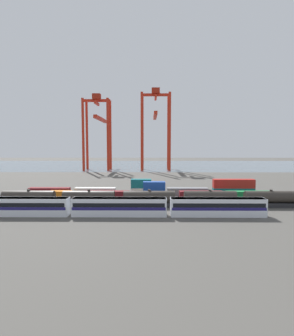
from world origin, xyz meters
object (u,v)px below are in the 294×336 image
object	(u,v)px
shipping_container_6	(50,192)
freight_tank_row	(149,199)
shipping_container_5	(248,196)
passenger_train	(119,206)
shipping_container_0	(61,196)
shipping_container_11	(233,192)
gantry_crane_central	(155,122)
gantry_crane_west	(98,125)

from	to	relation	value
shipping_container_6	freight_tank_row	bearing A→B (deg)	-24.97
freight_tank_row	shipping_container_5	xyz separation A→B (m)	(27.37, 8.05, -0.76)
shipping_container_6	passenger_train	bearing A→B (deg)	-44.38
shipping_container_0	shipping_container_5	world-z (taller)	same
shipping_container_5	shipping_container_6	size ratio (longest dim) A/B	1.00
shipping_container_11	shipping_container_0	bearing A→B (deg)	-173.26
shipping_container_0	shipping_container_5	bearing A→B (deg)	0.00
passenger_train	shipping_container_5	distance (m)	37.90
shipping_container_11	gantry_crane_central	size ratio (longest dim) A/B	0.25
shipping_container_11	gantry_crane_central	world-z (taller)	gantry_crane_central
shipping_container_0	shipping_container_6	bearing A→B (deg)	131.68
passenger_train	gantry_crane_central	xyz separation A→B (m)	(10.07, 114.30, 27.24)
shipping_container_5	shipping_container_6	xyz separation A→B (m)	(-57.27, 5.88, 0.00)
shipping_container_11	shipping_container_6	bearing A→B (deg)	180.00
shipping_container_5	gantry_crane_central	xyz separation A→B (m)	(-23.77, 97.25, 28.09)
passenger_train	shipping_container_5	world-z (taller)	passenger_train
gantry_crane_central	shipping_container_11	bearing A→B (deg)	-76.80
shipping_container_0	gantry_crane_west	world-z (taller)	gantry_crane_west
shipping_container_0	gantry_crane_central	xyz separation A→B (m)	(28.27, 97.25, 28.09)
freight_tank_row	shipping_container_11	distance (m)	28.64
freight_tank_row	gantry_crane_central	bearing A→B (deg)	88.04
shipping_container_11	gantry_crane_west	distance (m)	111.29
shipping_container_5	shipping_container_11	distance (m)	6.33
shipping_container_0	shipping_container_5	distance (m)	52.04
freight_tank_row	shipping_container_6	size ratio (longest dim) A/B	6.04
shipping_container_5	gantry_crane_central	bearing A→B (deg)	103.74
freight_tank_row	shipping_container_5	world-z (taller)	freight_tank_row
passenger_train	shipping_container_5	xyz separation A→B (m)	(33.84, 17.05, -0.84)
passenger_train	gantry_crane_central	distance (m)	117.93
freight_tank_row	shipping_container_0	bearing A→B (deg)	161.94
passenger_train	shipping_container_0	size ratio (longest dim) A/B	10.43
freight_tank_row	shipping_container_11	size ratio (longest dim) A/B	6.04
shipping_container_6	gantry_crane_west	xyz separation A→B (m)	(-1.90, 92.01, 26.29)
freight_tank_row	gantry_crane_west	xyz separation A→B (m)	(-31.80, 105.93, 25.53)
shipping_container_0	gantry_crane_west	xyz separation A→B (m)	(-7.13, 97.88, 26.29)
shipping_container_6	shipping_container_11	distance (m)	54.92
gantry_crane_west	shipping_container_6	bearing A→B (deg)	-88.81
freight_tank_row	passenger_train	bearing A→B (deg)	-125.67
shipping_container_11	gantry_crane_west	world-z (taller)	gantry_crane_west
gantry_crane_west	gantry_crane_central	bearing A→B (deg)	-1.03
freight_tank_row	gantry_crane_central	size ratio (longest dim) A/B	1.49
passenger_train	shipping_container_0	bearing A→B (deg)	136.87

